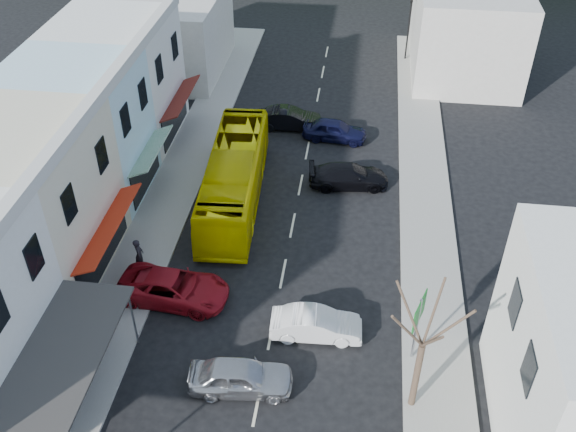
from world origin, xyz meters
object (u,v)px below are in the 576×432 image
Objects in this scene: car_silver at (241,377)px; direction_sign at (416,330)px; car_red at (174,289)px; bus at (234,179)px; traffic_signal at (408,29)px; car_white at (316,324)px; pedestrian_left at (139,256)px; street_tree at (422,345)px.

direction_sign is at bearing -76.12° from car_silver.
car_silver and car_red have the same top height.
traffic_signal reaches higher than bus.
direction_sign reaches higher than car_white.
bus is at bearing -4.36° from car_red.
car_white is 9.85m from pedestrian_left.
car_silver is (2.82, -13.20, -0.85)m from bus.
direction_sign is at bearing -103.86° from car_white.
street_tree reaches higher than traffic_signal.
bus is at bearing 152.61° from direction_sign.
car_silver is 4.42m from car_white.
car_silver is at bearing -133.89° from car_red.
bus is 14.65m from direction_sign.
car_white is at bearing 99.92° from traffic_signal.
direction_sign is (10.02, -10.68, 0.30)m from bus.
street_tree reaches higher than car_red.
traffic_signal is (13.85, 27.89, 1.71)m from pedestrian_left.
car_silver is 2.59× the size of pedestrian_left.
pedestrian_left reaches higher than car_red.
street_tree is (9.95, -13.16, 2.17)m from bus.
car_silver is 9.21m from pedestrian_left.
car_white is at bearing -127.31° from pedestrian_left.
direction_sign reaches higher than pedestrian_left.
bus reaches higher than pedestrian_left.
bus is 6.82× the size of pedestrian_left.
traffic_signal is at bearing -44.73° from pedestrian_left.
traffic_signal reaches higher than car_silver.
car_red is 11.68m from direction_sign.
bus reaches higher than car_silver.
car_white is 2.59× the size of pedestrian_left.
car_red is (-7.06, 1.43, 0.00)m from car_white.
bus is 2.64× the size of car_silver.
traffic_signal is at bearing 60.84° from bus.
car_white is 1.19× the size of direction_sign.
pedestrian_left reaches higher than car_silver.
car_red is 2.71× the size of pedestrian_left.
car_silver is 1.00× the size of car_white.
pedestrian_left is at bearing 68.19° from car_white.
bus is 2.52× the size of car_red.
direction_sign is (4.34, -0.85, 1.15)m from car_white.
car_red is 2.88m from pedestrian_left.
street_tree reaches higher than car_silver.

